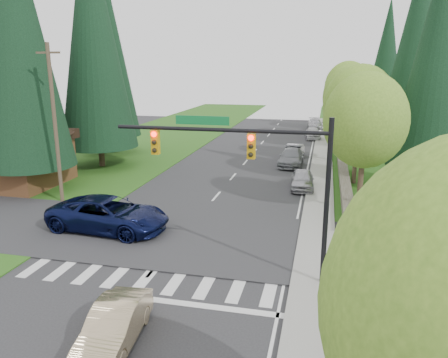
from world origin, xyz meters
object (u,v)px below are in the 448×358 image
(parked_car_a, at_px, (302,179))
(parked_car_e, at_px, (315,124))
(suv_navy, at_px, (109,214))
(parked_car_d, at_px, (313,133))
(parked_car_c, at_px, (294,152))
(parked_car_b, at_px, (291,157))
(sedan_champagne, at_px, (114,325))

(parked_car_a, relative_size, parked_car_e, 0.83)
(suv_navy, distance_m, parked_car_d, 34.62)
(parked_car_c, height_order, parked_car_e, parked_car_e)
(suv_navy, height_order, parked_car_b, suv_navy)
(suv_navy, distance_m, parked_car_e, 42.92)
(sedan_champagne, xyz_separation_m, parked_car_b, (3.40, 27.25, 0.06))
(parked_car_b, distance_m, parked_car_c, 2.77)
(sedan_champagne, height_order, parked_car_e, parked_car_e)
(suv_navy, relative_size, parked_car_a, 1.64)
(sedan_champagne, distance_m, parked_car_c, 30.21)
(parked_car_a, distance_m, parked_car_d, 22.54)
(sedan_champagne, height_order, parked_car_c, parked_car_c)
(sedan_champagne, height_order, parked_car_b, parked_car_b)
(parked_car_c, distance_m, parked_car_e, 20.92)
(parked_car_b, relative_size, parked_car_c, 1.20)
(parked_car_d, height_order, parked_car_e, parked_car_d)
(suv_navy, relative_size, parked_car_e, 1.35)
(suv_navy, bearing_deg, parked_car_e, -8.13)
(sedan_champagne, xyz_separation_m, parked_car_c, (3.40, 30.02, 0.02))
(parked_car_d, bearing_deg, parked_car_c, -102.26)
(suv_navy, height_order, parked_car_a, suv_navy)
(parked_car_c, relative_size, parked_car_d, 1.00)
(sedan_champagne, bearing_deg, parked_car_c, 77.49)
(parked_car_b, bearing_deg, sedan_champagne, -96.16)
(suv_navy, relative_size, parked_car_c, 1.58)
(parked_car_e, bearing_deg, sedan_champagne, -100.39)
(suv_navy, height_order, parked_car_e, suv_navy)
(parked_car_a, xyz_separation_m, parked_car_c, (-1.40, 10.23, -0.00))
(parked_car_a, xyz_separation_m, parked_car_e, (0.00, 31.11, 0.02))
(sedan_champagne, bearing_deg, parked_car_b, 76.84)
(sedan_champagne, distance_m, parked_car_e, 51.12)
(parked_car_e, bearing_deg, parked_car_b, -98.39)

